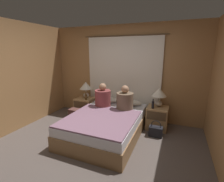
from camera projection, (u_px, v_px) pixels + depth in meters
The scene contains 18 objects.
ground_plane at pixel (89, 154), 2.96m from camera, with size 16.00×16.00×0.00m, color #564C47.
wall_back at pixel (124, 73), 4.40m from camera, with size 4.23×0.06×2.50m.
wall_left at pixel (1, 79), 3.43m from camera, with size 0.06×3.95×2.50m.
curtain_panel at pixel (123, 78), 4.38m from camera, with size 2.23×0.02×2.22m.
bed at pixel (107, 124), 3.62m from camera, with size 1.44×2.06×0.48m.
nightstand_left at pixel (85, 107), 4.63m from camera, with size 0.48×0.46×0.54m.
nightstand_right at pixel (157, 118), 3.89m from camera, with size 0.48×0.46×0.54m.
lamp_left at pixel (86, 87), 4.56m from camera, with size 0.34×0.34×0.45m.
lamp_right at pixel (159, 94), 3.82m from camera, with size 0.34×0.34×0.45m.
pillow_left at pixel (108, 100), 4.40m from camera, with size 0.56×0.33×0.12m.
pillow_right at pixel (131, 102), 4.17m from camera, with size 0.56×0.33×0.12m.
blanket_on_bed at pixel (101, 118), 3.28m from camera, with size 1.38×1.39×0.03m.
person_left_in_bed at pixel (103, 97), 4.00m from camera, with size 0.39×0.39×0.59m.
person_right_in_bed at pixel (125, 100), 3.79m from camera, with size 0.40×0.40×0.58m.
beer_bottle_on_left_stand at pixel (86, 97), 4.40m from camera, with size 0.06×0.06×0.21m.
beer_bottle_on_right_stand at pixel (153, 105), 3.74m from camera, with size 0.06×0.06×0.22m.
backpack_on_floor at pixel (76, 115), 4.24m from camera, with size 0.33×0.22×0.37m.
handbag_on_floor at pixel (156, 131), 3.56m from camera, with size 0.29×0.16×0.37m.
Camera 1 is at (1.38, -2.24, 1.83)m, focal length 26.00 mm.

